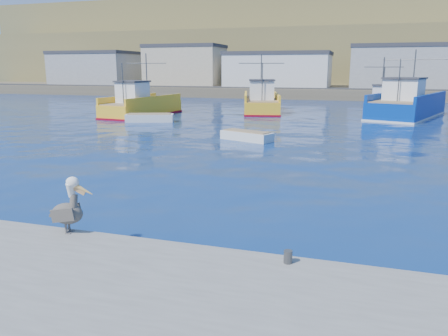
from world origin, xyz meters
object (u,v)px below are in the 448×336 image
Objects in this scene: trawler_yellow_b at (261,103)px; skiff_left at (150,119)px; boat_orange at (381,106)px; skiff_mid at (247,137)px; pelican at (69,209)px; trawler_yellow_a at (141,106)px; trawler_blue at (407,106)px.

trawler_yellow_b is 14.53m from skiff_left.
boat_orange is 24.01m from skiff_left.
trawler_yellow_b is 20.22m from skiff_mid.
trawler_yellow_b is 12.83m from boat_orange.
skiff_left is (-20.64, -12.25, -0.69)m from boat_orange.
skiff_left is 29.35m from pelican.
trawler_yellow_a is 13.48m from trawler_yellow_b.
skiff_mid is at bearing -40.35° from trawler_yellow_a.
trawler_yellow_a is at bearing 114.63° from pelican.
trawler_yellow_b is (11.18, 7.53, 0.02)m from trawler_yellow_a.
trawler_blue is 9.13× the size of pelican.
skiff_left is at bearing -122.55° from trawler_yellow_b.
trawler_yellow_a is 7.04× the size of pelican.
skiff_mid is 2.50× the size of pelican.
skiff_left is 1.17× the size of skiff_mid.
trawler_yellow_a is 19.15m from skiff_mid.
trawler_blue is at bearing 14.30° from trawler_yellow_a.
trawler_yellow_a is 0.77× the size of trawler_blue.
trawler_yellow_b is 39.49m from pelican.
pelican reaches higher than skiff_left.
trawler_yellow_b is at bearing 33.95° from trawler_yellow_a.
skiff_mid is at bearing -80.32° from trawler_yellow_b.
pelican is (11.21, -27.11, 0.86)m from skiff_left.
boat_orange is at bearing 30.68° from skiff_left.
pelican is at bearing -67.53° from skiff_left.
skiff_left is (3.37, -4.71, -0.70)m from trawler_yellow_a.
boat_orange is 40.47m from pelican.
skiff_left is at bearing -149.32° from boat_orange.
trawler_blue is (26.44, 6.74, 0.15)m from trawler_yellow_a.
pelican is at bearing -89.99° from skiff_mid.
trawler_yellow_b reaches higher than trawler_yellow_a.
skiff_left is 2.94× the size of pelican.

